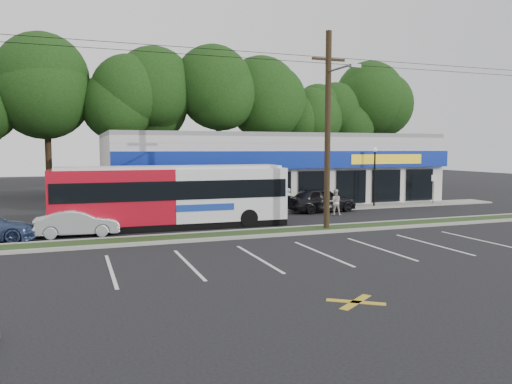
{
  "coord_description": "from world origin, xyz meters",
  "views": [
    {
      "loc": [
        -9.12,
        -21.5,
        4.17
      ],
      "look_at": [
        0.62,
        5.0,
        1.71
      ],
      "focal_mm": 35.0,
      "sensor_mm": 36.0,
      "label": 1
    }
  ],
  "objects": [
    {
      "name": "ground",
      "position": [
        0.0,
        0.0,
        0.0
      ],
      "size": [
        120.0,
        120.0,
        0.0
      ],
      "primitive_type": "plane",
      "color": "black",
      "rests_on": "ground"
    },
    {
      "name": "grass_strip",
      "position": [
        0.0,
        1.0,
        0.06
      ],
      "size": [
        40.0,
        1.6,
        0.12
      ],
      "primitive_type": "cube",
      "color": "#243D19",
      "rests_on": "ground"
    },
    {
      "name": "curb_south",
      "position": [
        0.0,
        0.15,
        0.07
      ],
      "size": [
        40.0,
        0.25,
        0.14
      ],
      "primitive_type": "cube",
      "color": "#9E9E93",
      "rests_on": "ground"
    },
    {
      "name": "curb_north",
      "position": [
        0.0,
        1.85,
        0.07
      ],
      "size": [
        40.0,
        0.25,
        0.14
      ],
      "primitive_type": "cube",
      "color": "#9E9E93",
      "rests_on": "ground"
    },
    {
      "name": "sidewalk",
      "position": [
        5.0,
        9.0,
        0.05
      ],
      "size": [
        32.0,
        2.2,
        0.1
      ],
      "primitive_type": "cube",
      "color": "#9E9E93",
      "rests_on": "ground"
    },
    {
      "name": "strip_mall",
      "position": [
        5.5,
        15.91,
        2.65
      ],
      "size": [
        25.0,
        12.55,
        5.3
      ],
      "color": "silver",
      "rests_on": "ground"
    },
    {
      "name": "utility_pole",
      "position": [
        2.83,
        0.93,
        5.41
      ],
      "size": [
        50.0,
        2.77,
        10.0
      ],
      "color": "black",
      "rests_on": "ground"
    },
    {
      "name": "lamp_post",
      "position": [
        11.0,
        8.8,
        2.67
      ],
      "size": [
        0.3,
        0.3,
        4.25
      ],
      "color": "black",
      "rests_on": "ground"
    },
    {
      "name": "sign_post",
      "position": [
        16.0,
        8.57,
        1.56
      ],
      "size": [
        0.45,
        0.1,
        2.23
      ],
      "color": "#59595E",
      "rests_on": "ground"
    },
    {
      "name": "tree_line",
      "position": [
        4.0,
        26.0,
        8.42
      ],
      "size": [
        46.76,
        6.76,
        11.83
      ],
      "color": "black",
      "rests_on": "ground"
    },
    {
      "name": "metrobus",
      "position": [
        -4.27,
        4.5,
        1.73
      ],
      "size": [
        12.2,
        2.84,
        3.27
      ],
      "rotation": [
        0.0,
        0.0,
        -0.02
      ],
      "color": "#B30D1E",
      "rests_on": "ground"
    },
    {
      "name": "car_dark",
      "position": [
        6.2,
        7.73,
        0.8
      ],
      "size": [
        4.87,
        2.3,
        1.61
      ],
      "primitive_type": "imported",
      "rotation": [
        0.0,
        0.0,
        1.66
      ],
      "color": "black",
      "rests_on": "ground"
    },
    {
      "name": "car_silver",
      "position": [
        -9.0,
        3.5,
        0.63
      ],
      "size": [
        3.89,
        1.46,
        1.27
      ],
      "primitive_type": "imported",
      "rotation": [
        0.0,
        0.0,
        1.54
      ],
      "color": "#B3B8BB",
      "rests_on": "ground"
    },
    {
      "name": "pedestrian_a",
      "position": [
        4.16,
        8.5,
        0.78
      ],
      "size": [
        0.6,
        0.42,
        1.56
      ],
      "primitive_type": "imported",
      "rotation": [
        0.0,
        0.0,
        3.22
      ],
      "color": "silver",
      "rests_on": "ground"
    },
    {
      "name": "pedestrian_b",
      "position": [
        6.27,
        6.0,
        0.82
      ],
      "size": [
        0.95,
        0.84,
        1.63
      ],
      "primitive_type": "imported",
      "rotation": [
        0.0,
        0.0,
        2.81
      ],
      "color": "beige",
      "rests_on": "ground"
    }
  ]
}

